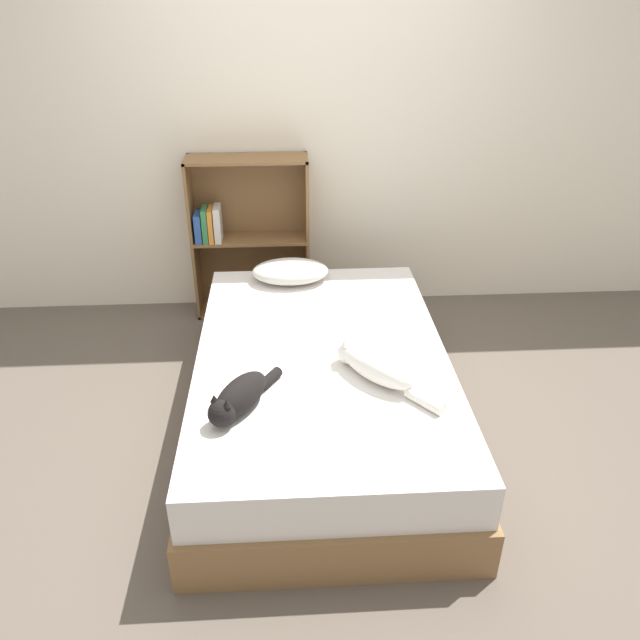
{
  "coord_description": "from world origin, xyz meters",
  "views": [
    {
      "loc": [
        -0.17,
        -2.68,
        2.17
      ],
      "look_at": [
        0.0,
        0.15,
        0.57
      ],
      "focal_mm": 35.0,
      "sensor_mm": 36.0,
      "label": 1
    }
  ],
  "objects_px": {
    "bed": "(322,390)",
    "cat_light": "(375,365)",
    "pillow": "(290,271)",
    "cat_dark": "(239,397)",
    "bookshelf": "(246,234)"
  },
  "relations": [
    {
      "from": "bed",
      "to": "cat_dark",
      "type": "height_order",
      "value": "cat_dark"
    },
    {
      "from": "pillow",
      "to": "cat_light",
      "type": "distance_m",
      "value": 1.15
    },
    {
      "from": "cat_dark",
      "to": "bookshelf",
      "type": "bearing_deg",
      "value": -145.44
    },
    {
      "from": "bed",
      "to": "cat_light",
      "type": "height_order",
      "value": "cat_light"
    },
    {
      "from": "bookshelf",
      "to": "cat_light",
      "type": "bearing_deg",
      "value": -67.34
    },
    {
      "from": "bed",
      "to": "cat_light",
      "type": "relative_size",
      "value": 3.86
    },
    {
      "from": "bed",
      "to": "cat_light",
      "type": "distance_m",
      "value": 0.46
    },
    {
      "from": "pillow",
      "to": "cat_dark",
      "type": "relative_size",
      "value": 1.08
    },
    {
      "from": "pillow",
      "to": "bed",
      "type": "bearing_deg",
      "value": -80.32
    },
    {
      "from": "pillow",
      "to": "cat_light",
      "type": "xyz_separation_m",
      "value": [
        0.38,
        -1.09,
        0.01
      ]
    },
    {
      "from": "bookshelf",
      "to": "pillow",
      "type": "bearing_deg",
      "value": -61.12
    },
    {
      "from": "cat_light",
      "to": "cat_dark",
      "type": "relative_size",
      "value": 1.22
    },
    {
      "from": "bed",
      "to": "bookshelf",
      "type": "bearing_deg",
      "value": 107.65
    },
    {
      "from": "pillow",
      "to": "bookshelf",
      "type": "relative_size",
      "value": 0.42
    },
    {
      "from": "cat_light",
      "to": "cat_dark",
      "type": "height_order",
      "value": "cat_dark"
    }
  ]
}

